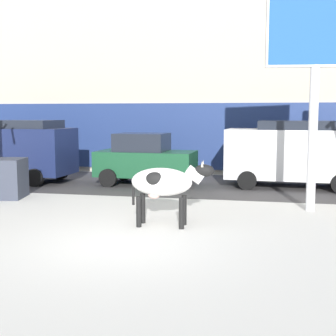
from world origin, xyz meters
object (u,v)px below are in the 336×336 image
object	(u,v)px
billboard	(316,44)
pedestrian_near_billboard	(70,151)
cow_holstein	(164,183)
car_navy_van	(12,149)
pedestrian_by_cars	(21,150)
car_white_van	(294,152)
car_darkgreen_hatchback	(145,159)

from	to	relation	value
billboard	pedestrian_near_billboard	world-z (taller)	billboard
cow_holstein	car_navy_van	distance (m)	9.11
car_navy_van	pedestrian_by_cars	xyz separation A→B (m)	(-1.84, 3.89, -0.36)
cow_holstein	car_white_van	world-z (taller)	car_white_van
pedestrian_near_billboard	cow_holstein	bearing A→B (deg)	-55.94
cow_holstein	car_white_van	distance (m)	7.18
billboard	car_darkgreen_hatchback	size ratio (longest dim) A/B	1.56
cow_holstein	car_navy_van	bearing A→B (deg)	141.13
car_navy_van	pedestrian_near_billboard	size ratio (longest dim) A/B	2.70
billboard	car_white_van	size ratio (longest dim) A/B	1.19
car_darkgreen_hatchback	car_white_van	xyz separation A→B (m)	(5.22, 0.43, 0.32)
billboard	car_navy_van	distance (m)	11.46
car_white_van	pedestrian_near_billboard	size ratio (longest dim) A/B	2.70
cow_holstein	pedestrian_near_billboard	world-z (taller)	pedestrian_near_billboard
billboard	car_navy_van	size ratio (longest dim) A/B	1.19
billboard	car_darkgreen_hatchback	bearing A→B (deg)	146.78
car_navy_van	pedestrian_by_cars	bearing A→B (deg)	115.32
cow_holstein	pedestrian_by_cars	xyz separation A→B (m)	(-8.93, 9.61, -0.12)
cow_holstein	pedestrian_near_billboard	size ratio (longest dim) A/B	1.10
billboard	car_darkgreen_hatchback	distance (m)	7.31
pedestrian_by_cars	car_white_van	bearing A→B (deg)	-14.78
cow_holstein	car_darkgreen_hatchback	size ratio (longest dim) A/B	0.53
cow_holstein	car_white_van	xyz separation A→B (m)	(3.25, 6.40, 0.24)
cow_holstein	pedestrian_near_billboard	bearing A→B (deg)	124.06
cow_holstein	billboard	bearing A→B (deg)	35.02
billboard	pedestrian_by_cars	size ratio (longest dim) A/B	3.21
car_darkgreen_hatchback	pedestrian_near_billboard	size ratio (longest dim) A/B	2.06
billboard	car_navy_van	xyz separation A→B (m)	(-10.53, 3.30, -3.07)
car_darkgreen_hatchback	pedestrian_near_billboard	world-z (taller)	car_darkgreen_hatchback
pedestrian_near_billboard	pedestrian_by_cars	size ratio (longest dim) A/B	1.00
cow_holstein	car_darkgreen_hatchback	bearing A→B (deg)	108.36
car_white_van	car_darkgreen_hatchback	bearing A→B (deg)	-175.25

